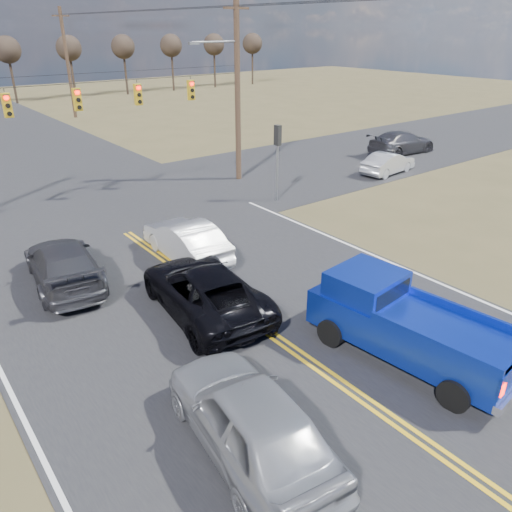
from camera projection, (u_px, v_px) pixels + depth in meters
ground at (374, 407)px, 12.01m from camera, size 160.00×160.00×0.00m
road_main at (171, 264)px, 19.20m from camera, size 14.00×120.00×0.02m
road_cross at (93, 209)px, 24.95m from camera, size 120.00×12.00×0.02m
signal_gantry at (90, 104)px, 22.95m from camera, size 19.60×4.83×10.00m
utility_poles at (86, 104)px, 22.04m from camera, size 19.60×58.32×10.00m
treeline at (22, 76)px, 29.00m from camera, size 87.00×117.80×7.40m
pickup_truck at (404, 323)px, 13.49m from camera, size 2.76×5.87×2.13m
silver_suv at (250, 419)px, 10.44m from camera, size 2.75×5.39×1.76m
black_suv at (204, 289)px, 15.76m from camera, size 3.25×5.91×1.57m
white_car_queue at (186, 240)px, 19.42m from camera, size 1.82×4.72×1.53m
dgrey_car_queue at (63, 264)px, 17.46m from camera, size 2.87×5.55×1.54m
cross_car_east_near at (388, 163)px, 30.73m from camera, size 1.83×4.16×1.33m
cross_car_east_far at (402, 142)px, 35.58m from camera, size 2.53×5.55×1.58m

